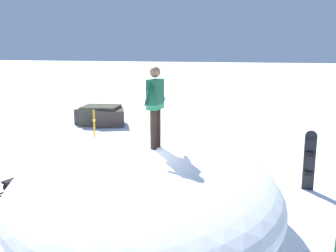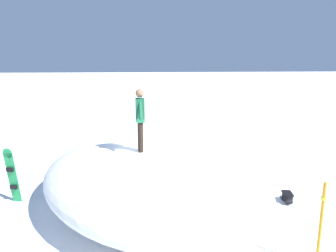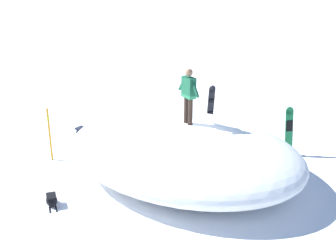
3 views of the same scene
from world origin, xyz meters
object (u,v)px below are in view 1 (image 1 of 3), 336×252
snowboarder_standing (155,102)px  backpack_near (150,153)px  trail_marker_pole (95,137)px  snowboard_primary_upright (309,160)px  backpack_far (11,186)px

snowboarder_standing → backpack_near: size_ratio=2.77×
snowboarder_standing → backpack_near: bearing=-65.9°
trail_marker_pole → snowboarder_standing: bearing=137.1°
snowboarder_standing → backpack_near: snowboarder_standing is taller
snowboard_primary_upright → trail_marker_pole: (6.30, -0.09, 0.10)m
backpack_far → trail_marker_pole: bearing=-107.4°
backpack_near → backpack_far: backpack_near is taller
backpack_far → trail_marker_pole: 2.96m
trail_marker_pole → backpack_near: bearing=-141.5°
backpack_near → backpack_far: size_ratio=0.89×
snowboard_primary_upright → backpack_far: bearing=20.2°
snowboarder_standing → trail_marker_pole: snowboarder_standing is taller
backpack_near → trail_marker_pole: size_ratio=0.34×
snowboard_primary_upright → snowboarder_standing: bearing=43.9°
backpack_far → snowboard_primary_upright: bearing=-159.8°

